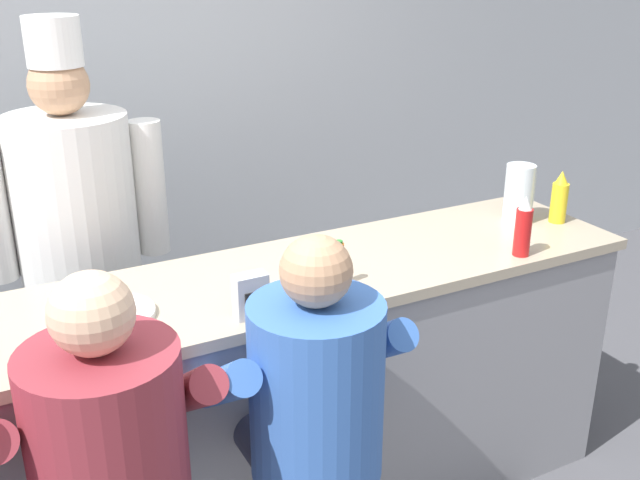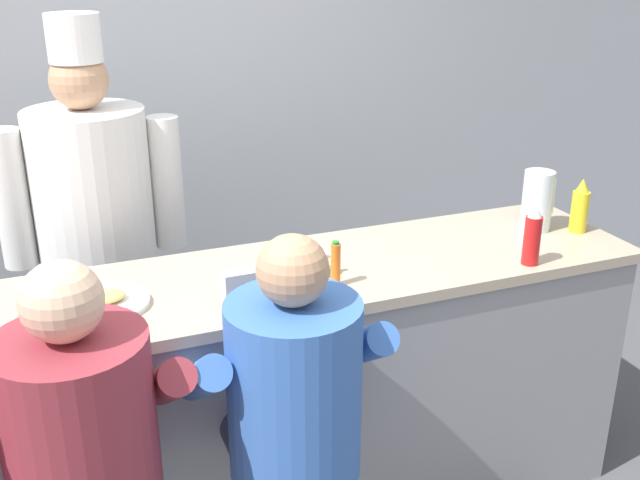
{
  "view_description": "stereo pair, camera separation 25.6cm",
  "coord_description": "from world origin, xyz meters",
  "px_view_note": "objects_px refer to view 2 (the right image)",
  "views": [
    {
      "loc": [
        -0.79,
        -1.82,
        2.1
      ],
      "look_at": [
        0.31,
        0.28,
        1.15
      ],
      "focal_mm": 42.0,
      "sensor_mm": 36.0,
      "label": 1
    },
    {
      "loc": [
        -0.56,
        -1.93,
        2.1
      ],
      "look_at": [
        0.31,
        0.28,
        1.15
      ],
      "focal_mm": 42.0,
      "sensor_mm": 36.0,
      "label": 2
    }
  ],
  "objects_px": {
    "cook_in_whites_near": "(96,227)",
    "hot_sauce_bottle_orange": "(336,264)",
    "ketchup_bottle_red": "(532,236)",
    "diner_seated_maroon": "(81,440)",
    "breakfast_plate": "(106,302)",
    "diner_seated_blue": "(291,397)",
    "water_pitcher_clear": "(537,201)",
    "mustard_bottle_yellow": "(580,207)",
    "coffee_mug_white": "(317,264)",
    "napkin_dispenser_chrome": "(240,292)"
  },
  "relations": [
    {
      "from": "diner_seated_maroon",
      "to": "hot_sauce_bottle_orange",
      "type": "bearing_deg",
      "value": 22.23
    },
    {
      "from": "coffee_mug_white",
      "to": "diner_seated_blue",
      "type": "height_order",
      "value": "diner_seated_blue"
    },
    {
      "from": "mustard_bottle_yellow",
      "to": "breakfast_plate",
      "type": "xyz_separation_m",
      "value": [
        -1.82,
        0.01,
        -0.09
      ]
    },
    {
      "from": "ketchup_bottle_red",
      "to": "water_pitcher_clear",
      "type": "bearing_deg",
      "value": 50.87
    },
    {
      "from": "breakfast_plate",
      "to": "cook_in_whites_near",
      "type": "height_order",
      "value": "cook_in_whites_near"
    },
    {
      "from": "napkin_dispenser_chrome",
      "to": "ketchup_bottle_red",
      "type": "bearing_deg",
      "value": -0.62
    },
    {
      "from": "hot_sauce_bottle_orange",
      "to": "napkin_dispenser_chrome",
      "type": "distance_m",
      "value": 0.36
    },
    {
      "from": "diner_seated_blue",
      "to": "napkin_dispenser_chrome",
      "type": "bearing_deg",
      "value": 102.39
    },
    {
      "from": "water_pitcher_clear",
      "to": "cook_in_whites_near",
      "type": "distance_m",
      "value": 1.77
    },
    {
      "from": "diner_seated_maroon",
      "to": "diner_seated_blue",
      "type": "distance_m",
      "value": 0.58
    },
    {
      "from": "hot_sauce_bottle_orange",
      "to": "breakfast_plate",
      "type": "relative_size",
      "value": 0.59
    },
    {
      "from": "cook_in_whites_near",
      "to": "hot_sauce_bottle_orange",
      "type": "bearing_deg",
      "value": -51.97
    },
    {
      "from": "hot_sauce_bottle_orange",
      "to": "diner_seated_blue",
      "type": "height_order",
      "value": "diner_seated_blue"
    },
    {
      "from": "breakfast_plate",
      "to": "coffee_mug_white",
      "type": "relative_size",
      "value": 2.08
    },
    {
      "from": "mustard_bottle_yellow",
      "to": "diner_seated_blue",
      "type": "xyz_separation_m",
      "value": [
        -1.37,
        -0.47,
        -0.25
      ]
    },
    {
      "from": "coffee_mug_white",
      "to": "ketchup_bottle_red",
      "type": "bearing_deg",
      "value": -13.84
    },
    {
      "from": "breakfast_plate",
      "to": "diner_seated_maroon",
      "type": "height_order",
      "value": "diner_seated_maroon"
    },
    {
      "from": "mustard_bottle_yellow",
      "to": "napkin_dispenser_chrome",
      "type": "xyz_separation_m",
      "value": [
        -1.44,
        -0.19,
        -0.03
      ]
    },
    {
      "from": "hot_sauce_bottle_orange",
      "to": "ketchup_bottle_red",
      "type": "bearing_deg",
      "value": -6.89
    },
    {
      "from": "ketchup_bottle_red",
      "to": "napkin_dispenser_chrome",
      "type": "distance_m",
      "value": 1.06
    },
    {
      "from": "mustard_bottle_yellow",
      "to": "breakfast_plate",
      "type": "bearing_deg",
      "value": 179.73
    },
    {
      "from": "cook_in_whites_near",
      "to": "coffee_mug_white",
      "type": "bearing_deg",
      "value": -49.88
    },
    {
      "from": "hot_sauce_bottle_orange",
      "to": "diner_seated_blue",
      "type": "relative_size",
      "value": 0.11
    },
    {
      "from": "breakfast_plate",
      "to": "diner_seated_blue",
      "type": "relative_size",
      "value": 0.19
    },
    {
      "from": "coffee_mug_white",
      "to": "diner_seated_maroon",
      "type": "relative_size",
      "value": 0.09
    },
    {
      "from": "breakfast_plate",
      "to": "diner_seated_maroon",
      "type": "xyz_separation_m",
      "value": [
        -0.14,
        -0.48,
        -0.16
      ]
    },
    {
      "from": "breakfast_plate",
      "to": "cook_in_whites_near",
      "type": "distance_m",
      "value": 0.76
    },
    {
      "from": "mustard_bottle_yellow",
      "to": "coffee_mug_white",
      "type": "relative_size",
      "value": 1.68
    },
    {
      "from": "breakfast_plate",
      "to": "diner_seated_blue",
      "type": "xyz_separation_m",
      "value": [
        0.44,
        -0.48,
        -0.16
      ]
    },
    {
      "from": "diner_seated_maroon",
      "to": "diner_seated_blue",
      "type": "xyz_separation_m",
      "value": [
        0.58,
        -0.0,
        -0.01
      ]
    },
    {
      "from": "mustard_bottle_yellow",
      "to": "diner_seated_blue",
      "type": "height_order",
      "value": "diner_seated_blue"
    },
    {
      "from": "mustard_bottle_yellow",
      "to": "diner_seated_blue",
      "type": "distance_m",
      "value": 1.47
    },
    {
      "from": "mustard_bottle_yellow",
      "to": "coffee_mug_white",
      "type": "height_order",
      "value": "mustard_bottle_yellow"
    },
    {
      "from": "ketchup_bottle_red",
      "to": "breakfast_plate",
      "type": "distance_m",
      "value": 1.46
    },
    {
      "from": "ketchup_bottle_red",
      "to": "mustard_bottle_yellow",
      "type": "relative_size",
      "value": 1.05
    },
    {
      "from": "diner_seated_blue",
      "to": "breakfast_plate",
      "type": "bearing_deg",
      "value": 132.96
    },
    {
      "from": "diner_seated_maroon",
      "to": "water_pitcher_clear",
      "type": "bearing_deg",
      "value": 16.89
    },
    {
      "from": "ketchup_bottle_red",
      "to": "diner_seated_maroon",
      "type": "xyz_separation_m",
      "value": [
        -1.58,
        -0.27,
        -0.25
      ]
    },
    {
      "from": "napkin_dispenser_chrome",
      "to": "water_pitcher_clear",
      "type": "bearing_deg",
      "value": 11.84
    },
    {
      "from": "hot_sauce_bottle_orange",
      "to": "coffee_mug_white",
      "type": "bearing_deg",
      "value": 106.52
    },
    {
      "from": "ketchup_bottle_red",
      "to": "mustard_bottle_yellow",
      "type": "bearing_deg",
      "value": 28.31
    },
    {
      "from": "ketchup_bottle_red",
      "to": "breakfast_plate",
      "type": "height_order",
      "value": "ketchup_bottle_red"
    },
    {
      "from": "ketchup_bottle_red",
      "to": "mustard_bottle_yellow",
      "type": "height_order",
      "value": "ketchup_bottle_red"
    },
    {
      "from": "ketchup_bottle_red",
      "to": "coffee_mug_white",
      "type": "height_order",
      "value": "ketchup_bottle_red"
    },
    {
      "from": "diner_seated_maroon",
      "to": "diner_seated_blue",
      "type": "bearing_deg",
      "value": -0.09
    },
    {
      "from": "diner_seated_blue",
      "to": "cook_in_whites_near",
      "type": "bearing_deg",
      "value": 107.94
    },
    {
      "from": "hot_sauce_bottle_orange",
      "to": "mustard_bottle_yellow",
      "type": "bearing_deg",
      "value": 5.98
    },
    {
      "from": "ketchup_bottle_red",
      "to": "hot_sauce_bottle_orange",
      "type": "height_order",
      "value": "ketchup_bottle_red"
    },
    {
      "from": "ketchup_bottle_red",
      "to": "cook_in_whites_near",
      "type": "height_order",
      "value": "cook_in_whites_near"
    },
    {
      "from": "water_pitcher_clear",
      "to": "coffee_mug_white",
      "type": "height_order",
      "value": "water_pitcher_clear"
    }
  ]
}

